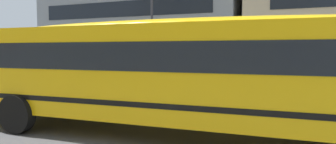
# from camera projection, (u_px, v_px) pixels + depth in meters

# --- Properties ---
(ground_plane) EXTENTS (400.00, 400.00, 0.00)m
(ground_plane) POSITION_uv_depth(u_px,v_px,m) (224.00, 121.00, 9.20)
(ground_plane) COLOR #4C4C4F
(sidewalk_far) EXTENTS (120.00, 3.00, 0.01)m
(sidewalk_far) POSITION_uv_depth(u_px,v_px,m) (251.00, 89.00, 16.67)
(sidewalk_far) COLOR gray
(sidewalk_far) RESTS_ON ground_plane
(lane_centreline) EXTENTS (110.00, 0.16, 0.01)m
(lane_centreline) POSITION_uv_depth(u_px,v_px,m) (224.00, 121.00, 9.20)
(lane_centreline) COLOR silver
(lane_centreline) RESTS_ON ground_plane
(school_bus) EXTENTS (13.26, 3.17, 2.95)m
(school_bus) POSITION_uv_depth(u_px,v_px,m) (178.00, 67.00, 7.57)
(school_bus) COLOR yellow
(school_bus) RESTS_ON ground_plane
(parked_car_beige_under_tree) EXTENTS (3.95, 1.98, 1.64)m
(parked_car_beige_under_tree) POSITION_uv_depth(u_px,v_px,m) (84.00, 73.00, 17.70)
(parked_car_beige_under_tree) COLOR #C1B28E
(parked_car_beige_under_tree) RESTS_ON ground_plane
(street_lamp) EXTENTS (0.44, 0.44, 6.80)m
(street_lamp) POSITION_uv_depth(u_px,v_px,m) (152.00, 15.00, 17.84)
(street_lamp) COLOR #38383D
(street_lamp) RESTS_ON ground_plane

